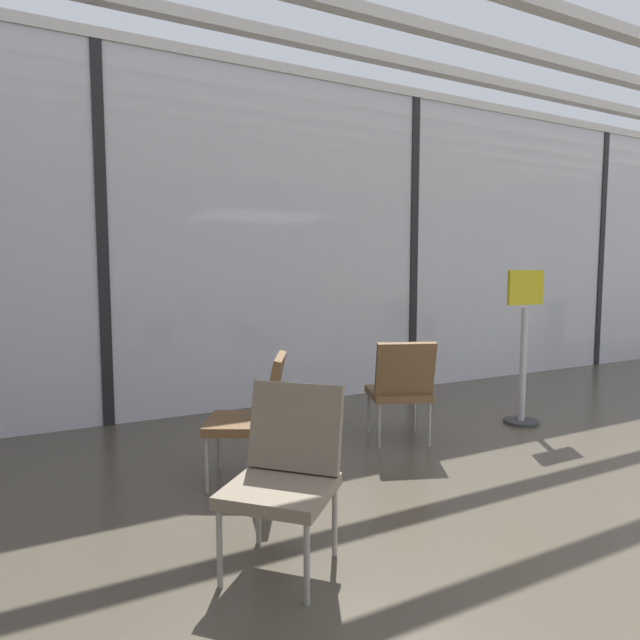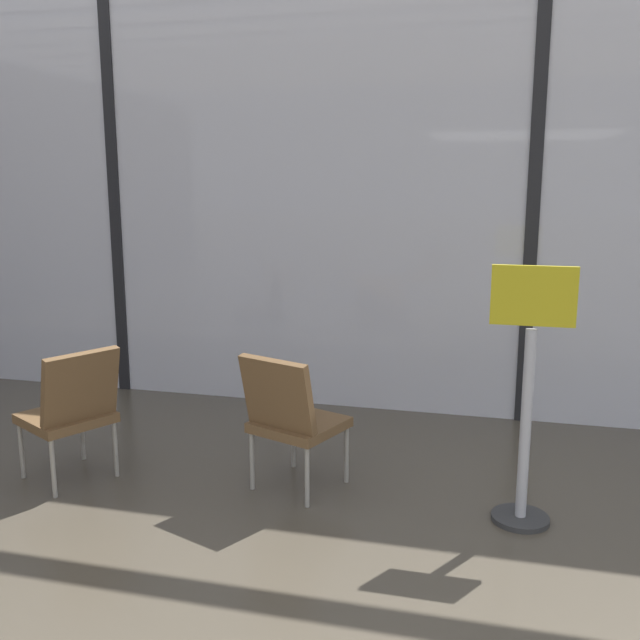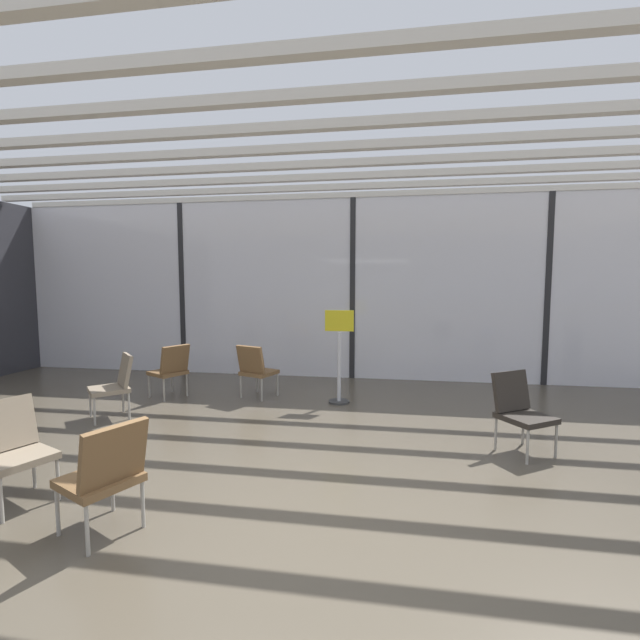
# 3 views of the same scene
# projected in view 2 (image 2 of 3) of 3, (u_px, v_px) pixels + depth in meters

# --- Properties ---
(glass_curtain_wall) EXTENTS (14.00, 0.08, 3.46)m
(glass_curtain_wall) POSITION_uv_depth(u_px,v_px,m) (533.00, 200.00, 5.27)
(glass_curtain_wall) COLOR silver
(glass_curtain_wall) RESTS_ON ground
(window_mullion_0) EXTENTS (0.10, 0.12, 3.46)m
(window_mullion_0) POSITION_uv_depth(u_px,v_px,m) (117.00, 198.00, 6.12)
(window_mullion_0) COLOR black
(window_mullion_0) RESTS_ON ground
(window_mullion_1) EXTENTS (0.10, 0.12, 3.46)m
(window_mullion_1) POSITION_uv_depth(u_px,v_px,m) (533.00, 200.00, 5.27)
(window_mullion_1) COLOR black
(window_mullion_1) RESTS_ON ground
(parked_airplane) EXTENTS (11.86, 4.50, 4.50)m
(parked_airplane) POSITION_uv_depth(u_px,v_px,m) (466.00, 156.00, 10.81)
(parked_airplane) COLOR silver
(parked_airplane) RESTS_ON ground
(lounge_chair_1) EXTENTS (0.64, 0.66, 0.87)m
(lounge_chair_1) POSITION_uv_depth(u_px,v_px,m) (291.00, 414.00, 4.21)
(lounge_chair_1) COLOR brown
(lounge_chair_1) RESTS_ON ground
(lounge_chair_2) EXTENTS (0.69, 0.67, 0.87)m
(lounge_chair_2) POSITION_uv_depth(u_px,v_px,m) (72.00, 407.00, 4.35)
(lounge_chair_2) COLOR brown
(lounge_chair_2) RESTS_ON ground
(info_sign) EXTENTS (0.44, 0.32, 1.44)m
(info_sign) POSITION_uv_depth(u_px,v_px,m) (527.00, 405.00, 3.79)
(info_sign) COLOR #333333
(info_sign) RESTS_ON ground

